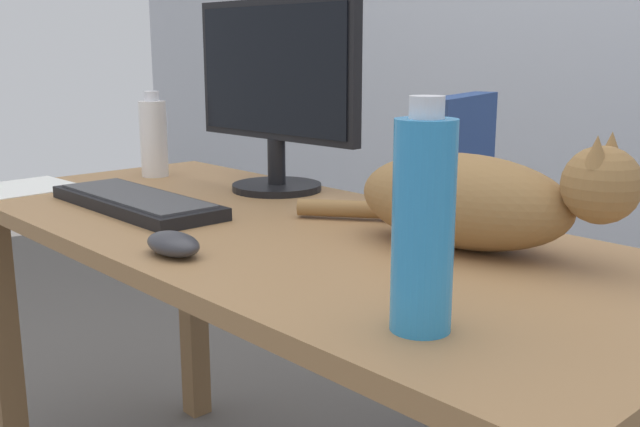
{
  "coord_description": "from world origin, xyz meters",
  "views": [
    {
      "loc": [
        1.0,
        -0.81,
        1.04
      ],
      "look_at": [
        0.19,
        -0.06,
        0.79
      ],
      "focal_mm": 41.09,
      "sensor_mm": 36.0,
      "label": 1
    }
  ],
  "objects_px": {
    "cat": "(476,199)",
    "spray_bottle": "(423,224)",
    "monitor": "(275,88)",
    "computer_mouse": "(173,244)",
    "keyboard": "(136,202)",
    "office_chair": "(508,316)",
    "water_bottle": "(154,137)"
  },
  "relations": [
    {
      "from": "office_chair",
      "to": "monitor",
      "type": "xyz_separation_m",
      "value": [
        -0.33,
        -0.45,
        0.55
      ]
    },
    {
      "from": "office_chair",
      "to": "water_bottle",
      "type": "relative_size",
      "value": 4.46
    },
    {
      "from": "keyboard",
      "to": "cat",
      "type": "bearing_deg",
      "value": 20.67
    },
    {
      "from": "office_chair",
      "to": "water_bottle",
      "type": "bearing_deg",
      "value": -140.75
    },
    {
      "from": "keyboard",
      "to": "cat",
      "type": "distance_m",
      "value": 0.68
    },
    {
      "from": "monitor",
      "to": "cat",
      "type": "distance_m",
      "value": 0.62
    },
    {
      "from": "monitor",
      "to": "keyboard",
      "type": "xyz_separation_m",
      "value": [
        -0.04,
        -0.33,
        -0.21
      ]
    },
    {
      "from": "keyboard",
      "to": "spray_bottle",
      "type": "height_order",
      "value": "spray_bottle"
    },
    {
      "from": "cat",
      "to": "water_bottle",
      "type": "xyz_separation_m",
      "value": [
        -0.95,
        -0.02,
        0.02
      ]
    },
    {
      "from": "office_chair",
      "to": "cat",
      "type": "xyz_separation_m",
      "value": [
        0.27,
        -0.54,
        0.41
      ]
    },
    {
      "from": "computer_mouse",
      "to": "water_bottle",
      "type": "height_order",
      "value": "water_bottle"
    },
    {
      "from": "spray_bottle",
      "to": "keyboard",
      "type": "bearing_deg",
      "value": 173.78
    },
    {
      "from": "office_chair",
      "to": "cat",
      "type": "distance_m",
      "value": 0.73
    },
    {
      "from": "monitor",
      "to": "water_bottle",
      "type": "height_order",
      "value": "monitor"
    },
    {
      "from": "water_bottle",
      "to": "spray_bottle",
      "type": "xyz_separation_m",
      "value": [
        1.11,
        -0.31,
        0.03
      ]
    },
    {
      "from": "computer_mouse",
      "to": "cat",
      "type": "bearing_deg",
      "value": 51.71
    },
    {
      "from": "keyboard",
      "to": "water_bottle",
      "type": "bearing_deg",
      "value": 143.97
    },
    {
      "from": "monitor",
      "to": "computer_mouse",
      "type": "relative_size",
      "value": 4.37
    },
    {
      "from": "water_bottle",
      "to": "cat",
      "type": "bearing_deg",
      "value": 0.93
    },
    {
      "from": "computer_mouse",
      "to": "spray_bottle",
      "type": "height_order",
      "value": "spray_bottle"
    },
    {
      "from": "office_chair",
      "to": "spray_bottle",
      "type": "xyz_separation_m",
      "value": [
        0.43,
        -0.87,
        0.45
      ]
    },
    {
      "from": "keyboard",
      "to": "spray_bottle",
      "type": "xyz_separation_m",
      "value": [
        0.8,
        -0.09,
        0.11
      ]
    },
    {
      "from": "spray_bottle",
      "to": "water_bottle",
      "type": "bearing_deg",
      "value": 164.28
    },
    {
      "from": "office_chair",
      "to": "spray_bottle",
      "type": "height_order",
      "value": "spray_bottle"
    },
    {
      "from": "computer_mouse",
      "to": "office_chair",
      "type": "bearing_deg",
      "value": 88.57
    },
    {
      "from": "keyboard",
      "to": "spray_bottle",
      "type": "bearing_deg",
      "value": -6.22
    },
    {
      "from": "cat",
      "to": "spray_bottle",
      "type": "xyz_separation_m",
      "value": [
        0.16,
        -0.33,
        0.04
      ]
    },
    {
      "from": "office_chair",
      "to": "monitor",
      "type": "relative_size",
      "value": 1.95
    },
    {
      "from": "monitor",
      "to": "computer_mouse",
      "type": "xyz_separation_m",
      "value": [
        0.3,
        -0.45,
        -0.21
      ]
    },
    {
      "from": "keyboard",
      "to": "cat",
      "type": "height_order",
      "value": "cat"
    },
    {
      "from": "cat",
      "to": "office_chair",
      "type": "bearing_deg",
      "value": 116.44
    },
    {
      "from": "monitor",
      "to": "computer_mouse",
      "type": "height_order",
      "value": "monitor"
    }
  ]
}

